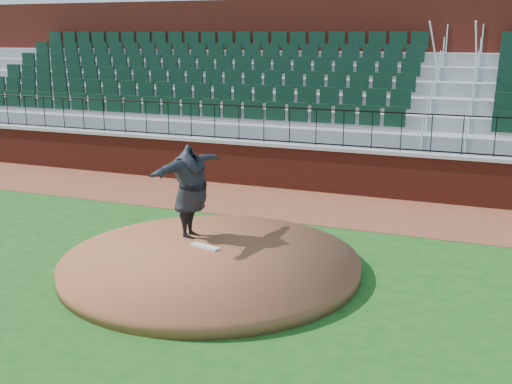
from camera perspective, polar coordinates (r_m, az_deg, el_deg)
ground at (r=11.34m, az=-2.81°, el=-8.13°), size 90.00×90.00×0.00m
warning_track at (r=16.15m, az=5.09°, el=-1.26°), size 34.00×3.20×0.01m
field_wall at (r=17.50m, az=6.63°, el=1.92°), size 34.00×0.35×1.20m
wall_cap at (r=17.38m, az=6.69°, el=4.02°), size 34.00×0.45×0.10m
wall_railing at (r=17.29m, az=6.74°, el=5.81°), size 34.00×0.05×1.00m
seating_stands at (r=19.85m, az=8.84°, el=8.29°), size 34.00×5.10×4.60m
concourse_wall at (r=22.54m, az=10.51°, el=10.07°), size 34.00×0.50×5.50m
pitchers_mound at (r=11.82m, az=-4.15°, el=-6.55°), size 5.58×5.58×0.25m
pitching_rubber at (r=12.31m, az=-4.68°, el=-4.98°), size 0.65×0.31×0.04m
pitcher at (r=12.72m, az=-5.97°, el=0.06°), size 0.88×2.42×1.92m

